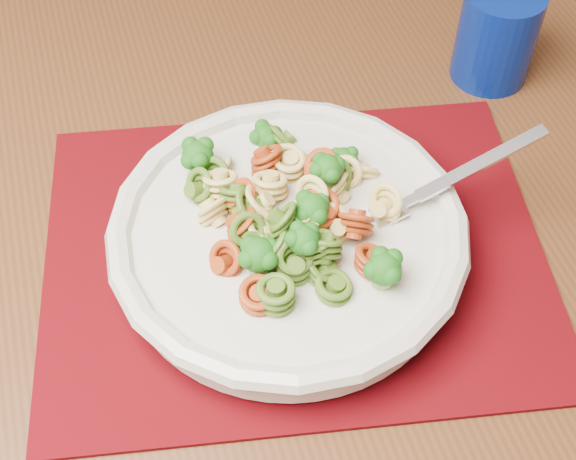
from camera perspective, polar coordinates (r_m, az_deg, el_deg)
dining_table at (r=0.82m, az=0.38°, el=3.00°), size 1.67×1.38×0.72m
placemat at (r=0.65m, az=0.47°, el=-1.62°), size 0.51×0.48×0.00m
pasta_bowl at (r=0.62m, az=0.00°, el=-0.50°), size 0.28×0.28×0.05m
pasta_broccoli_heap at (r=0.61m, az=0.00°, el=0.35°), size 0.24×0.24×0.06m
fork at (r=0.62m, az=7.17°, el=1.31°), size 0.18×0.08×0.08m
tumbler at (r=0.80m, az=14.62°, el=13.25°), size 0.07×0.07×0.09m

